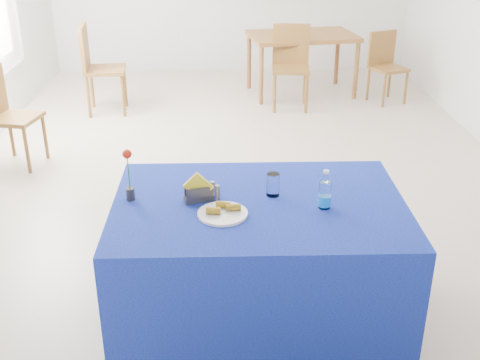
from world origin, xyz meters
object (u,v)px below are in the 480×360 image
blue_table (258,261)px  chair_win_b (96,63)px  chair_win_a (5,110)px  chair_bg_left (291,60)px  chair_bg_right (385,62)px  water_bottle (325,195)px  plate (223,214)px  oak_table (302,40)px

blue_table → chair_win_b: 4.19m
chair_win_a → chair_bg_left: bearing=-47.0°
blue_table → chair_bg_right: (1.78, 4.22, 0.10)m
water_bottle → chair_bg_left: size_ratio=0.22×
plate → oak_table: size_ratio=0.19×
chair_win_a → chair_win_b: chair_win_b is taller
oak_table → chair_bg_left: bearing=-110.7°
chair_bg_left → chair_bg_right: chair_bg_left is taller
oak_table → chair_win_a: size_ratio=1.54×
blue_table → water_bottle: size_ratio=7.44×
water_bottle → plate: bearing=-172.3°
chair_bg_left → chair_win_b: bearing=-171.1°
oak_table → chair_bg_right: bearing=-18.5°
oak_table → chair_win_b: (-2.43, -0.69, -0.10)m
plate → chair_win_b: (-1.42, 4.00, -0.19)m
plate → water_bottle: bearing=7.7°
blue_table → chair_bg_left: (0.61, 4.03, 0.17)m
blue_table → oak_table: (0.80, 4.55, 0.30)m
plate → chair_win_b: size_ratio=0.26×
blue_table → oak_table: bearing=80.0°
chair_bg_right → chair_bg_left: bearing=166.2°
blue_table → chair_win_b: bearing=112.8°
plate → chair_win_a: chair_win_a is taller
plate → chair_bg_right: 4.80m
blue_table → chair_win_a: chair_win_a is taller
chair_win_b → blue_table: bearing=-162.4°
chair_bg_left → plate: bearing=-96.6°
oak_table → blue_table: bearing=-100.0°
water_bottle → oak_table: bearing=84.3°
water_bottle → chair_win_a: 3.51m
oak_table → chair_bg_left: (-0.19, -0.51, -0.12)m
plate → chair_win_a: (-1.97, 2.50, -0.24)m
blue_table → water_bottle: (0.34, -0.07, 0.45)m
chair_bg_left → oak_table: bearing=73.7°
blue_table → plate: bearing=-144.5°
chair_bg_right → chair_win_a: chair_win_a is taller
water_bottle → oak_table: water_bottle is taller
water_bottle → chair_bg_right: size_ratio=0.26×
chair_bg_right → oak_table: bearing=138.7°
blue_table → chair_win_a: bearing=132.7°
water_bottle → chair_win_a: bearing=136.1°
oak_table → chair_bg_left: 0.56m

